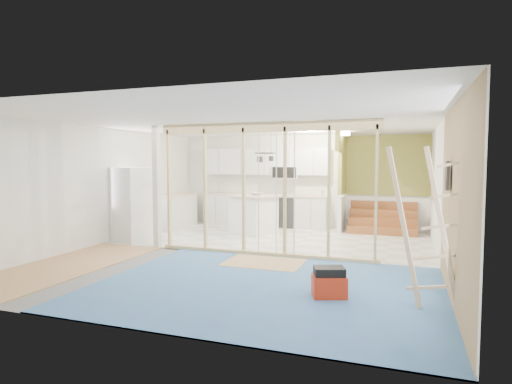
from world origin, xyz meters
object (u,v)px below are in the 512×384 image
(fridge, at_px, (133,205))
(ladder, at_px, (428,227))
(toolbox, at_px, (329,283))
(island, at_px, (254,214))

(fridge, relative_size, ladder, 0.85)
(toolbox, height_order, ladder, ladder)
(toolbox, bearing_deg, ladder, -21.63)
(toolbox, distance_m, ladder, 1.47)
(island, distance_m, toolbox, 5.33)
(fridge, xyz_separation_m, ladder, (6.19, -2.66, 0.17))
(fridge, bearing_deg, toolbox, -12.94)
(island, xyz_separation_m, toolbox, (2.72, -4.58, -0.29))
(fridge, distance_m, island, 3.01)
(island, distance_m, ladder, 6.10)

